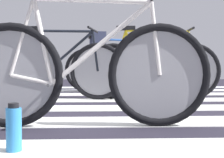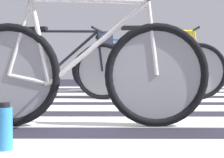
{
  "view_description": "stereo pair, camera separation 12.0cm",
  "coord_description": "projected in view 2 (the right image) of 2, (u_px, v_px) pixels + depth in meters",
  "views": [
    {
      "loc": [
        -0.06,
        -2.98,
        0.44
      ],
      "look_at": [
        0.04,
        -0.37,
        0.33
      ],
      "focal_mm": 49.17,
      "sensor_mm": 36.0,
      "label": 1
    },
    {
      "loc": [
        0.06,
        -2.98,
        0.44
      ],
      "look_at": [
        0.04,
        -0.37,
        0.33
      ],
      "focal_mm": 49.17,
      "sensor_mm": 36.0,
      "label": 2
    }
  ],
  "objects": [
    {
      "name": "water_bottle",
      "position": [
        5.0,
        128.0,
        1.52
      ],
      "size": [
        0.07,
        0.07,
        0.24
      ],
      "color": "#3288D3",
      "rests_on": "ground"
    },
    {
      "name": "bicycle_4_of_4",
      "position": [
        123.0,
        68.0,
        5.2
      ],
      "size": [
        1.72,
        0.54,
        0.93
      ],
      "rotation": [
        0.0,
        0.0,
        0.17
      ],
      "color": "black",
      "rests_on": "ground"
    },
    {
      "name": "bicycle_2_of_4",
      "position": [
        158.0,
        69.0,
        3.9
      ],
      "size": [
        1.74,
        0.52,
        0.93
      ],
      "rotation": [
        0.0,
        0.0,
        -0.06
      ],
      "color": "black",
      "rests_on": "ground"
    },
    {
      "name": "bicycle_3_of_4",
      "position": [
        63.0,
        69.0,
        3.95
      ],
      "size": [
        1.71,
        0.56,
        0.93
      ],
      "rotation": [
        0.0,
        0.0,
        -0.19
      ],
      "color": "black",
      "rests_on": "ground"
    },
    {
      "name": "crosswalk_markings",
      "position": [
        108.0,
        108.0,
        3.05
      ],
      "size": [
        5.45,
        6.54,
        0.0
      ],
      "color": "silver",
      "rests_on": "ground"
    },
    {
      "name": "bicycle_1_of_4",
      "position": [
        82.0,
        71.0,
        2.11
      ],
      "size": [
        1.74,
        0.52,
        0.93
      ],
      "rotation": [
        0.0,
        0.0,
        -0.0
      ],
      "color": "black",
      "rests_on": "ground"
    },
    {
      "name": "ground",
      "position": [
        108.0,
        110.0,
        3.0
      ],
      "size": [
        18.0,
        14.0,
        0.02
      ],
      "color": "#25222E"
    },
    {
      "name": "cyclist_4_of_4",
      "position": [
        105.0,
        53.0,
        5.14
      ],
      "size": [
        0.37,
        0.44,
        0.99
      ],
      "rotation": [
        0.0,
        0.0,
        0.17
      ],
      "color": "tan",
      "rests_on": "ground"
    }
  ]
}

